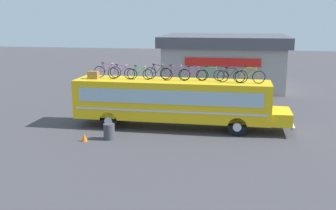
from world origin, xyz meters
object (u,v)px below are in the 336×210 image
at_px(rooftop_bicycle_3, 140,74).
at_px(rooftop_bicycle_9, 250,76).
at_px(luggage_bag_1, 93,75).
at_px(rooftop_bicycle_7, 211,75).
at_px(bus, 175,100).
at_px(rooftop_bicycle_4, 158,73).
at_px(rooftop_bicycle_5, 175,74).
at_px(rooftop_bicycle_6, 193,74).
at_px(rooftop_bicycle_1, 107,71).
at_px(traffic_cone, 84,137).
at_px(trash_bin, 109,132).
at_px(rooftop_bicycle_8, 231,76).
at_px(rooftop_bicycle_2, 121,73).

relative_size(rooftop_bicycle_3, rooftop_bicycle_9, 0.96).
bearing_deg(rooftop_bicycle_9, luggage_bag_1, 179.67).
distance_m(luggage_bag_1, rooftop_bicycle_7, 7.25).
xyz_separation_m(bus, rooftop_bicycle_4, (-1.11, 0.36, 1.61)).
height_order(rooftop_bicycle_5, rooftop_bicycle_6, rooftop_bicycle_5).
bearing_deg(rooftop_bicycle_4, rooftop_bicycle_1, -179.82).
bearing_deg(rooftop_bicycle_3, traffic_cone, -122.32).
height_order(bus, trash_bin, bus).
distance_m(luggage_bag_1, trash_bin, 4.34).
xyz_separation_m(rooftop_bicycle_8, trash_bin, (-6.56, -2.86, -2.89)).
bearing_deg(rooftop_bicycle_6, bus, -168.33).
bearing_deg(rooftop_bicycle_5, rooftop_bicycle_7, 9.02).
bearing_deg(rooftop_bicycle_8, rooftop_bicycle_9, -5.99).
distance_m(bus, rooftop_bicycle_9, 4.75).
distance_m(rooftop_bicycle_3, traffic_cone, 5.27).
xyz_separation_m(luggage_bag_1, rooftop_bicycle_6, (6.17, 0.45, 0.13)).
bearing_deg(rooftop_bicycle_8, rooftop_bicycle_5, 178.08).
bearing_deg(traffic_cone, bus, 39.28).
xyz_separation_m(luggage_bag_1, rooftop_bicycle_8, (8.43, 0.06, 0.15)).
bearing_deg(rooftop_bicycle_6, luggage_bag_1, -175.79).
xyz_separation_m(rooftop_bicycle_5, rooftop_bicycle_8, (3.30, -0.11, -0.02)).
distance_m(rooftop_bicycle_1, rooftop_bicycle_8, 7.73).
bearing_deg(rooftop_bicycle_7, rooftop_bicycle_4, 178.44).
relative_size(rooftop_bicycle_2, rooftop_bicycle_4, 1.04).
xyz_separation_m(luggage_bag_1, rooftop_bicycle_1, (0.72, 0.58, 0.16)).
relative_size(rooftop_bicycle_6, traffic_cone, 3.67).
bearing_deg(trash_bin, rooftop_bicycle_6, 37.16).
xyz_separation_m(bus, rooftop_bicycle_1, (-4.35, 0.35, 1.61)).
height_order(rooftop_bicycle_1, rooftop_bicycle_6, rooftop_bicycle_1).
bearing_deg(trash_bin, rooftop_bicycle_1, 108.73).
bearing_deg(rooftop_bicycle_9, traffic_cone, -159.38).
xyz_separation_m(luggage_bag_1, rooftop_bicycle_9, (9.53, -0.06, 0.17)).
height_order(rooftop_bicycle_3, trash_bin, rooftop_bicycle_3).
height_order(rooftop_bicycle_2, rooftop_bicycle_7, rooftop_bicycle_2).
bearing_deg(bus, rooftop_bicycle_2, -179.16).
xyz_separation_m(bus, rooftop_bicycle_9, (4.45, -0.28, 1.62)).
distance_m(rooftop_bicycle_2, trash_bin, 4.16).
distance_m(rooftop_bicycle_4, trash_bin, 4.93).
distance_m(rooftop_bicycle_6, rooftop_bicycle_7, 1.07).
relative_size(rooftop_bicycle_5, traffic_cone, 4.01).
bearing_deg(trash_bin, rooftop_bicycle_4, 58.29).
height_order(rooftop_bicycle_3, rooftop_bicycle_6, rooftop_bicycle_6).
bearing_deg(rooftop_bicycle_3, rooftop_bicycle_7, 3.97).
distance_m(rooftop_bicycle_1, rooftop_bicycle_9, 8.83).
bearing_deg(luggage_bag_1, rooftop_bicycle_5, 1.90).
xyz_separation_m(rooftop_bicycle_3, rooftop_bicycle_7, (4.32, 0.30, 0.00)).
bearing_deg(rooftop_bicycle_5, rooftop_bicycle_4, 160.08).
relative_size(bus, traffic_cone, 29.17).
height_order(rooftop_bicycle_3, rooftop_bicycle_4, rooftop_bicycle_4).
relative_size(bus, luggage_bag_1, 20.37).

